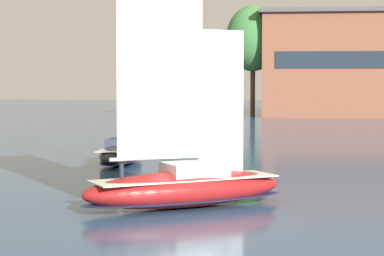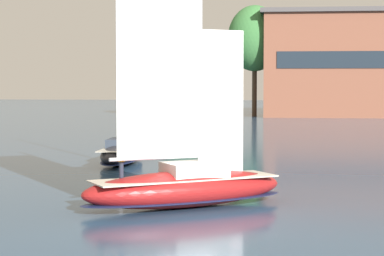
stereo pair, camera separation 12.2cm
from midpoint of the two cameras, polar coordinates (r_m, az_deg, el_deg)
The scene contains 5 objects.
ground_plane at distance 34.48m, azimuth -0.64°, elevation -6.05°, with size 400.00×400.00×0.00m, color #2D4C6B.
tree_shore_left at distance 121.75m, azimuth -1.06°, elevation 5.34°, with size 6.63×6.63×13.64m.
tree_shore_right at distance 125.08m, azimuth 4.64°, elevation 6.80°, with size 8.93×8.93×18.39m.
sailboat_main at distance 34.32m, azimuth -0.62°, elevation -4.26°, with size 9.91×7.70×13.70m.
sailboat_moored_near_marina at distance 52.54m, azimuth -5.47°, elevation -1.86°, with size 2.44×8.72×11.98m.
Camera 1 is at (3.99, -33.76, 5.75)m, focal length 70.00 mm.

